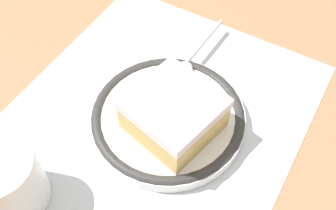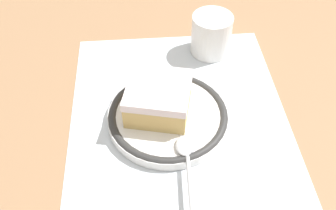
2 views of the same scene
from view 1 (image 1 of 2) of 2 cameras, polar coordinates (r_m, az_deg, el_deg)
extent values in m
plane|color=#9E7551|center=(0.49, -2.40, -2.55)|extent=(2.40, 2.40, 0.00)
cube|color=silver|center=(0.49, -2.41, -2.50)|extent=(0.40, 0.34, 0.00)
cylinder|color=white|center=(0.48, 0.00, -1.95)|extent=(0.18, 0.18, 0.02)
torus|color=#333333|center=(0.48, 0.00, -1.66)|extent=(0.18, 0.18, 0.01)
cube|color=#DBB76B|center=(0.45, 0.99, -1.46)|extent=(0.11, 0.11, 0.04)
cube|color=white|center=(0.43, 1.04, 0.42)|extent=(0.11, 0.11, 0.01)
ellipsoid|color=silver|center=(0.51, 1.91, 4.82)|extent=(0.04, 0.03, 0.01)
cylinder|color=silver|center=(0.55, 5.50, 8.93)|extent=(0.09, 0.01, 0.01)
cylinder|color=white|center=(0.44, -21.86, -10.02)|extent=(0.07, 0.07, 0.07)
cylinder|color=#B7722D|center=(0.45, -21.28, -10.88)|extent=(0.06, 0.06, 0.04)
camera|label=2|loc=(0.63, 35.13, 52.59)|focal=40.73mm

